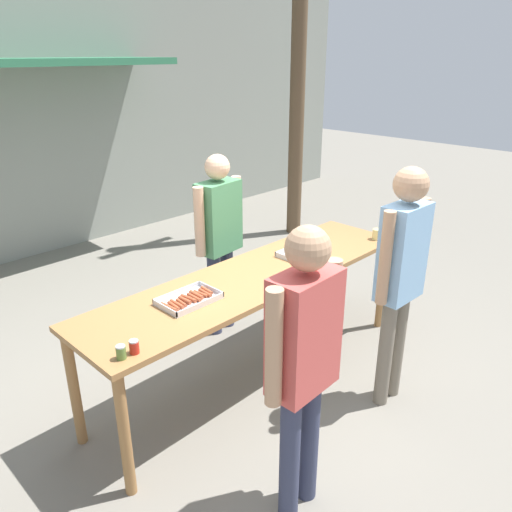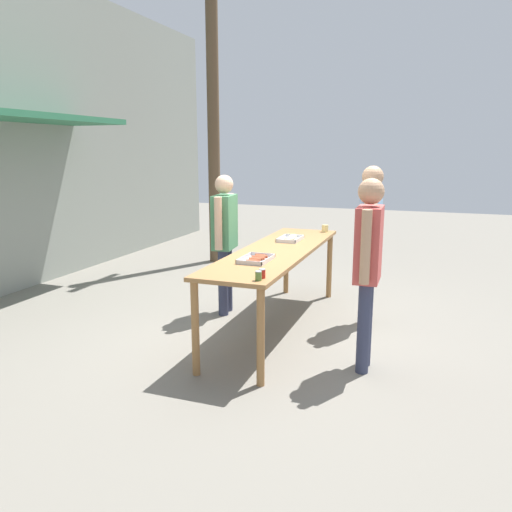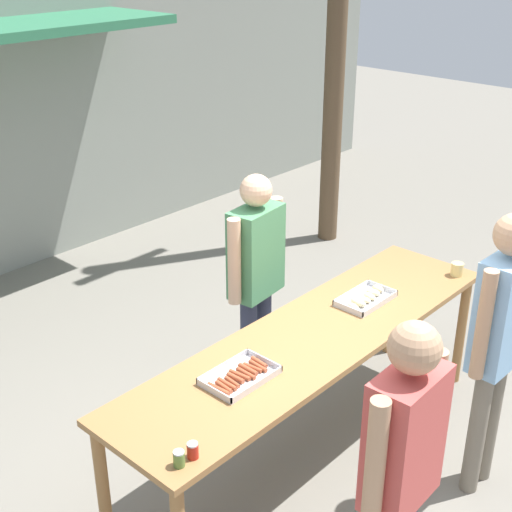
% 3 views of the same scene
% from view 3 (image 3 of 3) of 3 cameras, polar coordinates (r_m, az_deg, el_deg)
% --- Properties ---
extents(ground_plane, '(24.00, 24.00, 0.00)m').
position_cam_3_polar(ground_plane, '(4.95, 4.29, -15.35)').
color(ground_plane, slate).
extents(serving_table, '(2.94, 0.74, 0.91)m').
position_cam_3_polar(serving_table, '(4.46, 4.63, -7.30)').
color(serving_table, olive).
rests_on(serving_table, ground).
extents(food_tray_sausages, '(0.41, 0.27, 0.04)m').
position_cam_3_polar(food_tray_sausages, '(3.99, -1.30, -9.61)').
color(food_tray_sausages, silver).
rests_on(food_tray_sausages, serving_table).
extents(food_tray_buns, '(0.41, 0.24, 0.05)m').
position_cam_3_polar(food_tray_buns, '(4.81, 8.77, -3.37)').
color(food_tray_buns, silver).
rests_on(food_tray_buns, serving_table).
extents(condiment_jar_mustard, '(0.06, 0.06, 0.08)m').
position_cam_3_polar(condiment_jar_mustard, '(3.44, -6.18, -15.82)').
color(condiment_jar_mustard, '#567A38').
rests_on(condiment_jar_mustard, serving_table).
extents(condiment_jar_ketchup, '(0.06, 0.06, 0.08)m').
position_cam_3_polar(condiment_jar_ketchup, '(3.48, -5.09, -15.24)').
color(condiment_jar_ketchup, '#B22319').
rests_on(condiment_jar_ketchup, serving_table).
extents(beer_cup, '(0.09, 0.09, 0.09)m').
position_cam_3_polar(beer_cup, '(5.28, 15.79, -1.02)').
color(beer_cup, '#DBC67A').
rests_on(beer_cup, serving_table).
extents(person_server_behind_table, '(0.58, 0.26, 1.70)m').
position_cam_3_polar(person_server_behind_table, '(4.99, -0.00, -0.90)').
color(person_server_behind_table, '#333851').
rests_on(person_server_behind_table, ground).
extents(person_customer_holding_hotdog, '(0.56, 0.23, 1.75)m').
position_cam_3_polar(person_customer_holding_hotdog, '(3.33, 11.63, -15.66)').
color(person_customer_holding_hotdog, '#333851').
rests_on(person_customer_holding_hotdog, ground).
extents(person_customer_with_cup, '(0.52, 0.24, 1.82)m').
position_cam_3_polar(person_customer_with_cup, '(4.29, 18.91, -5.58)').
color(person_customer_with_cup, '#756B5B').
rests_on(person_customer_with_cup, ground).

